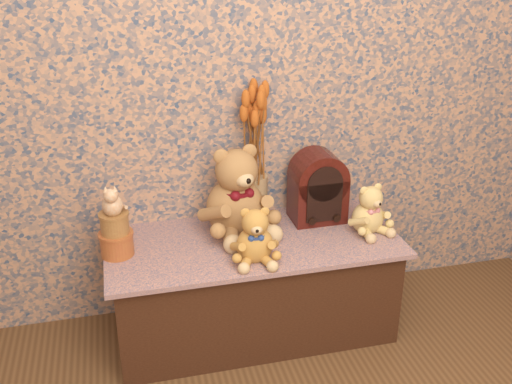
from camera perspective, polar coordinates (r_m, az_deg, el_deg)
display_shelf at (r=2.58m, az=-0.27°, el=-9.05°), size 1.22×0.55×0.45m
teddy_large at (r=2.45m, az=-2.07°, el=0.60°), size 0.41×0.46×0.41m
teddy_medium at (r=2.27m, az=-0.12°, el=-3.86°), size 0.21×0.25×0.24m
teddy_small at (r=2.53m, az=10.88°, el=-1.36°), size 0.23×0.26×0.23m
cathedral_radio at (r=2.58m, az=6.03°, el=0.59°), size 0.23×0.17×0.32m
ceramic_vase at (r=2.60m, az=-0.20°, el=-0.46°), size 0.12×0.12×0.20m
dried_stalks at (r=2.49m, az=-0.21°, el=5.96°), size 0.24×0.24×0.41m
biscuit_tin_lower at (r=2.40m, az=-13.37°, el=-4.93°), size 0.16×0.16×0.10m
biscuit_tin_upper at (r=2.35m, az=-13.58°, el=-3.00°), size 0.13×0.13×0.09m
cat_figurine at (r=2.31m, az=-13.84°, el=-0.59°), size 0.10×0.11×0.13m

